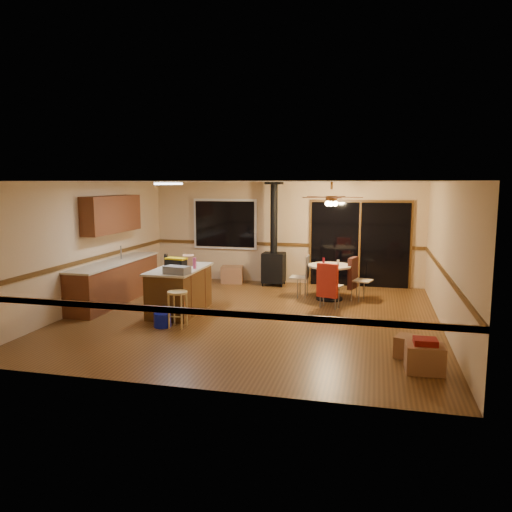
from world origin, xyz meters
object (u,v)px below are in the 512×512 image
(dining_table, at_px, (330,276))
(bar_stool, at_px, (178,309))
(box_under_window, at_px, (232,275))
(box_corner_a, at_px, (425,358))
(toolbox_black, at_px, (176,265))
(wood_stove, at_px, (274,257))
(chair_near, at_px, (328,281))
(blue_bucket, at_px, (162,320))
(box_corner_b, at_px, (410,347))
(toolbox_grey, at_px, (177,270))
(kitchen_island, at_px, (180,290))
(chair_left, at_px, (304,272))
(chair_right, at_px, (354,273))

(dining_table, bearing_deg, bar_stool, -131.19)
(box_under_window, relative_size, box_corner_a, 1.08)
(toolbox_black, height_order, bar_stool, toolbox_black)
(wood_stove, distance_m, chair_near, 2.63)
(bar_stool, height_order, blue_bucket, bar_stool)
(wood_stove, bearing_deg, box_corner_b, -57.37)
(wood_stove, xyz_separation_m, toolbox_grey, (-1.09, -3.67, 0.24))
(dining_table, height_order, chair_near, chair_near)
(dining_table, bearing_deg, toolbox_grey, -137.01)
(kitchen_island, distance_m, box_corner_a, 5.01)
(chair_left, relative_size, chair_right, 0.74)
(chair_left, bearing_deg, toolbox_grey, -128.53)
(toolbox_grey, xyz_separation_m, chair_right, (3.13, 2.53, -0.38))
(kitchen_island, xyz_separation_m, toolbox_black, (0.03, -0.22, 0.55))
(blue_bucket, height_order, box_corner_b, box_corner_b)
(kitchen_island, bearing_deg, chair_right, 29.79)
(box_corner_a, bearing_deg, chair_near, 117.29)
(box_corner_b, bearing_deg, chair_right, 105.29)
(chair_right, xyz_separation_m, box_under_window, (-3.15, 1.19, -0.38))
(toolbox_grey, height_order, bar_stool, toolbox_grey)
(toolbox_grey, xyz_separation_m, chair_near, (2.65, 1.56, -0.38))
(blue_bucket, distance_m, chair_right, 4.43)
(blue_bucket, relative_size, chair_near, 0.44)
(bar_stool, bearing_deg, chair_near, 37.75)
(bar_stool, distance_m, chair_right, 4.17)
(blue_bucket, distance_m, box_corner_b, 4.29)
(kitchen_island, distance_m, wood_stove, 3.33)
(toolbox_black, xyz_separation_m, box_corner_a, (4.45, -1.99, -0.81))
(chair_right, height_order, box_under_window, chair_right)
(toolbox_black, relative_size, blue_bucket, 1.22)
(toolbox_black, xyz_separation_m, box_under_window, (0.16, 3.32, -0.79))
(toolbox_grey, distance_m, box_corner_b, 4.33)
(dining_table, bearing_deg, blue_bucket, -133.71)
(toolbox_grey, bearing_deg, blue_bucket, -106.22)
(box_under_window, height_order, box_corner_a, box_under_window)
(box_corner_b, bearing_deg, box_corner_a, -73.22)
(chair_right, bearing_deg, toolbox_grey, -141.05)
(chair_left, relative_size, box_corner_a, 1.01)
(wood_stove, relative_size, box_corner_a, 4.96)
(chair_right, bearing_deg, toolbox_black, -147.13)
(chair_left, relative_size, box_corner_b, 1.29)
(blue_bucket, xyz_separation_m, chair_right, (3.26, 2.96, 0.47))
(toolbox_black, bearing_deg, kitchen_island, 98.77)
(wood_stove, distance_m, toolbox_black, 3.52)
(bar_stool, height_order, chair_left, chair_left)
(box_corner_a, bearing_deg, box_under_window, 128.97)
(toolbox_grey, bearing_deg, chair_right, 38.95)
(kitchen_island, height_order, chair_near, chair_near)
(toolbox_grey, height_order, chair_near, toolbox_grey)
(wood_stove, bearing_deg, chair_right, -29.07)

